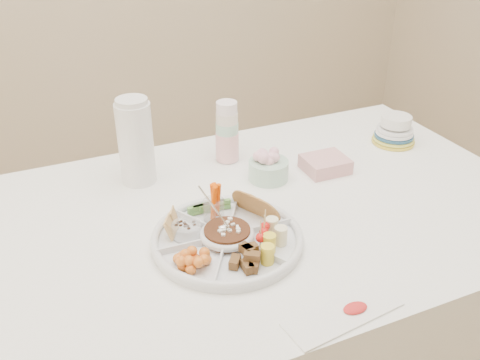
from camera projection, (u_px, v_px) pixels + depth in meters
name	position (u px, v px, depth m)	size (l,w,h in m)	color
dining_table	(272.00, 305.00, 1.71)	(1.52, 1.02, 0.76)	white
party_tray	(227.00, 237.00, 1.35)	(0.38, 0.38, 0.04)	white
bean_dip	(227.00, 234.00, 1.35)	(0.12, 0.12, 0.04)	#48200D
tortillas	(258.00, 208.00, 1.43)	(0.10, 0.10, 0.06)	olive
carrot_cucumber	(210.00, 198.00, 1.44)	(0.11, 0.11, 0.10)	#F14E00
pita_raisins	(177.00, 226.00, 1.36)	(0.10, 0.10, 0.06)	tan
cherries	(192.00, 257.00, 1.26)	(0.12, 0.12, 0.05)	gold
granola_chunks	(247.00, 262.00, 1.24)	(0.10, 0.10, 0.04)	brown
banana_tomato	(279.00, 229.00, 1.32)	(0.11, 0.11, 0.09)	#DBBC6F
cup_stack	(227.00, 131.00, 1.72)	(0.08, 0.08, 0.21)	silver
thermos	(135.00, 141.00, 1.58)	(0.10, 0.10, 0.27)	white
flower_bowl	(269.00, 166.00, 1.63)	(0.12, 0.12, 0.09)	silver
napkin_stack	(325.00, 164.00, 1.69)	(0.13, 0.12, 0.04)	#D7979A
plate_stack	(395.00, 130.00, 1.86)	(0.15, 0.15, 0.09)	yellow
placemat	(343.00, 314.00, 1.14)	(0.27, 0.09, 0.01)	white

